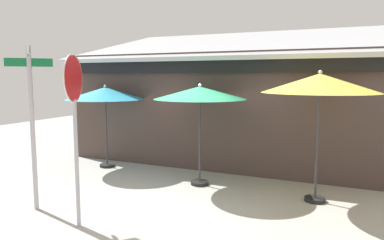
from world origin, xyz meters
TOP-DOWN VIEW (x-y plane):
  - ground_plane at (0.00, 0.00)m, footprint 28.00×28.00m
  - cafe_building at (-0.12, 4.95)m, footprint 9.79×5.67m
  - street_sign_post at (-2.19, -1.67)m, footprint 0.70×0.67m
  - stop_sign at (-0.84, -1.96)m, footprint 0.31×0.79m
  - patio_umbrella_teal_left at (-3.02, 1.72)m, footprint 2.26×2.26m
  - patio_umbrella_forest_green_center at (0.17, 1.20)m, footprint 2.24×2.24m
  - patio_umbrella_mustard_right at (2.89, 1.10)m, footprint 2.39×2.39m

SIDE VIEW (x-z plane):
  - ground_plane at x=0.00m, z-range -0.10..0.00m
  - cafe_building at x=-0.12m, z-range -0.46..3.97m
  - street_sign_post at x=-2.19m, z-range 0.35..3.60m
  - stop_sign at x=-0.84m, z-range 0.63..3.67m
  - patio_umbrella_teal_left at x=-3.02m, z-range 0.94..3.37m
  - patio_umbrella_forest_green_center at x=0.17m, z-range 1.00..3.49m
  - patio_umbrella_mustard_right at x=2.89m, z-range 1.11..3.90m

